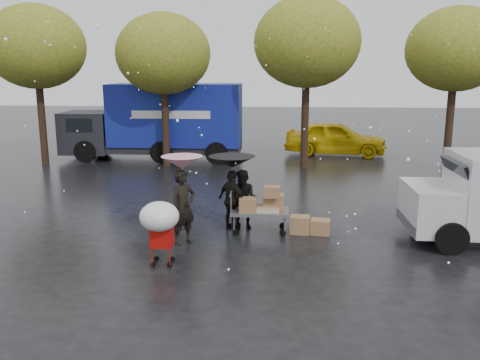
# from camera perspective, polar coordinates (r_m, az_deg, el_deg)

# --- Properties ---
(ground) EXTENTS (90.00, 90.00, 0.00)m
(ground) POSITION_cam_1_polar(r_m,az_deg,el_deg) (12.51, -1.87, -7.22)
(ground) COLOR black
(ground) RESTS_ON ground
(person_pink) EXTENTS (0.78, 0.79, 1.84)m
(person_pink) POSITION_cam_1_polar(r_m,az_deg,el_deg) (12.37, -6.40, -3.04)
(person_pink) COLOR black
(person_pink) RESTS_ON ground
(person_middle) EXTENTS (0.93, 0.83, 1.58)m
(person_middle) POSITION_cam_1_polar(r_m,az_deg,el_deg) (13.56, 0.41, -2.16)
(person_middle) COLOR black
(person_middle) RESTS_ON ground
(person_black) EXTENTS (0.96, 0.91, 1.60)m
(person_black) POSITION_cam_1_polar(r_m,az_deg,el_deg) (13.41, -0.89, -2.26)
(person_black) COLOR black
(person_black) RESTS_ON ground
(umbrella_pink) EXTENTS (1.00, 1.00, 2.17)m
(umbrella_pink) POSITION_cam_1_polar(r_m,az_deg,el_deg) (12.13, -6.52, 1.96)
(umbrella_pink) COLOR #4C4C4C
(umbrella_pink) RESTS_ON ground
(umbrella_black) EXTENTS (1.22, 1.22, 1.98)m
(umbrella_black) POSITION_cam_1_polar(r_m,az_deg,el_deg) (13.19, -0.91, 2.04)
(umbrella_black) COLOR #4C4C4C
(umbrella_black) RESTS_ON ground
(vendor_cart) EXTENTS (1.52, 0.80, 1.27)m
(vendor_cart) POSITION_cam_1_polar(r_m,az_deg,el_deg) (13.19, 2.59, -2.87)
(vendor_cart) COLOR slate
(vendor_cart) RESTS_ON ground
(shopping_cart) EXTENTS (0.84, 0.84, 1.46)m
(shopping_cart) POSITION_cam_1_polar(r_m,az_deg,el_deg) (10.92, -9.00, -4.44)
(shopping_cart) COLOR red
(shopping_cart) RESTS_ON ground
(blue_truck) EXTENTS (8.30, 2.60, 3.50)m
(blue_truck) POSITION_cam_1_polar(r_m,az_deg,el_deg) (24.16, -9.10, 6.49)
(blue_truck) COLOR navy
(blue_truck) RESTS_ON ground
(box_ground_near) EXTENTS (0.54, 0.45, 0.46)m
(box_ground_near) POSITION_cam_1_polar(r_m,az_deg,el_deg) (13.34, 6.74, -5.00)
(box_ground_near) COLOR brown
(box_ground_near) RESTS_ON ground
(box_ground_far) EXTENTS (0.55, 0.46, 0.38)m
(box_ground_far) POSITION_cam_1_polar(r_m,az_deg,el_deg) (13.34, 9.00, -5.22)
(box_ground_far) COLOR brown
(box_ground_far) RESTS_ON ground
(yellow_taxi) EXTENTS (5.18, 2.76, 1.68)m
(yellow_taxi) POSITION_cam_1_polar(r_m,az_deg,el_deg) (25.50, 10.68, 4.65)
(yellow_taxi) COLOR gold
(yellow_taxi) RESTS_ON ground
(tree_row) EXTENTS (21.60, 4.40, 7.12)m
(tree_row) POSITION_cam_1_polar(r_m,az_deg,el_deg) (21.80, -0.54, 14.60)
(tree_row) COLOR black
(tree_row) RESTS_ON ground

